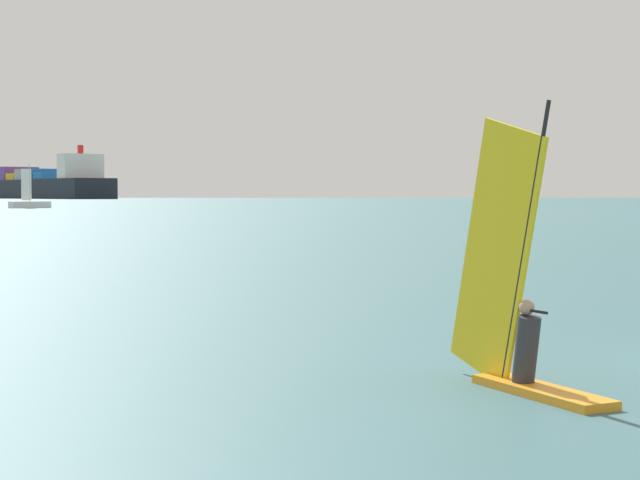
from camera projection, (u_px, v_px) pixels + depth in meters
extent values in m
cube|color=orange|center=(542.00, 391.00, 14.22)|extent=(1.71, 2.49, 0.12)
cylinder|color=black|center=(525.00, 243.00, 14.48)|extent=(0.54, 0.95, 3.91)
cube|color=yellow|center=(496.00, 252.00, 15.12)|extent=(1.14, 2.08, 3.94)
cylinder|color=black|center=(514.00, 308.00, 14.74)|extent=(0.73, 1.32, 0.04)
cylinder|color=#2D2D33|center=(526.00, 349.00, 14.51)|extent=(0.50, 0.56, 0.98)
sphere|color=tan|center=(527.00, 307.00, 14.48)|extent=(0.22, 0.22, 0.22)
cube|color=black|center=(37.00, 189.00, 771.23)|extent=(158.18, 190.76, 13.86)
cube|color=silver|center=(81.00, 166.00, 702.91)|extent=(30.97, 28.64, 16.51)
cylinder|color=red|center=(80.00, 150.00, 702.42)|extent=(4.00, 4.00, 6.00)
cube|color=#1E66AD|center=(55.00, 176.00, 740.66)|extent=(32.03, 30.37, 5.20)
cube|color=#1E66AD|center=(45.00, 174.00, 756.38)|extent=(32.03, 30.37, 7.80)
cube|color=#99999E|center=(36.00, 175.00, 772.15)|extent=(32.03, 30.37, 7.80)
cube|color=gold|center=(27.00, 177.00, 787.98)|extent=(32.03, 30.37, 5.20)
cube|color=#59388C|center=(18.00, 174.00, 803.63)|extent=(32.03, 30.37, 10.40)
cube|color=#99999E|center=(10.00, 178.00, 819.52)|extent=(32.03, 30.37, 5.20)
cube|color=#59388C|center=(2.00, 178.00, 835.29)|extent=(32.03, 30.37, 5.20)
cube|color=#4C564C|center=(123.00, 183.00, 1659.36)|extent=(1079.81, 544.04, 42.65)
cube|color=white|center=(30.00, 205.00, 216.82)|extent=(7.34, 8.50, 1.39)
cylinder|color=#B2B2B7|center=(30.00, 183.00, 216.62)|extent=(0.16, 0.16, 7.77)
cube|color=white|center=(26.00, 185.00, 216.03)|extent=(1.54, 1.94, 6.53)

